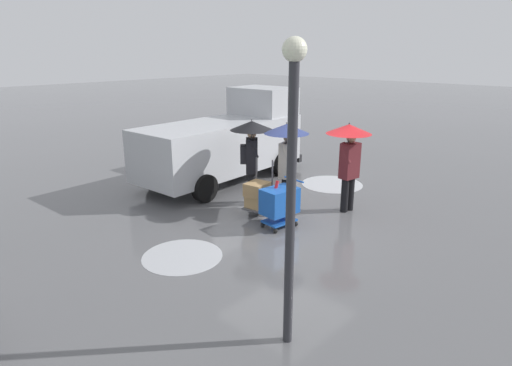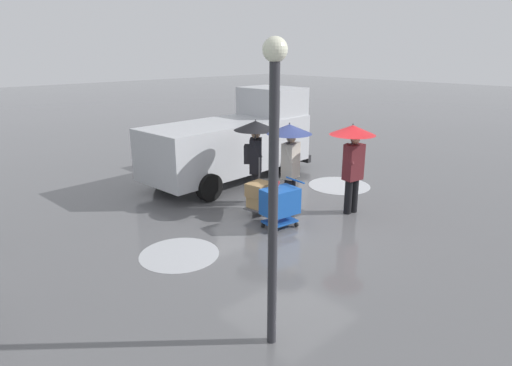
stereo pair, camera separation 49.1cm
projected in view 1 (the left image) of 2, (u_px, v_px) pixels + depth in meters
ground_plane at (289, 220)px, 9.84m from camera, size 90.00×90.00×0.00m
slush_patch_near_cluster at (332, 184)px, 12.45m from camera, size 1.75×1.75×0.01m
slush_patch_under_van at (182, 256)px, 8.09m from camera, size 1.51×1.51×0.01m
cargo_van_parked_right at (228, 140)px, 12.64m from camera, size 2.40×5.43×2.60m
shopping_cart_vendor at (280, 202)px, 9.29m from camera, size 0.65×0.88×1.04m
hand_dolly_boxes at (257, 195)px, 9.93m from camera, size 0.61×0.77×1.32m
pedestrian_pink_side at (349, 147)px, 9.90m from camera, size 1.04×1.04×2.15m
pedestrian_black_side at (287, 146)px, 9.95m from camera, size 1.04×1.04×2.15m
pedestrian_white_side at (251, 143)px, 10.37m from camera, size 1.04×1.04×2.15m
street_lamp at (292, 169)px, 5.06m from camera, size 0.28×0.28×3.86m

